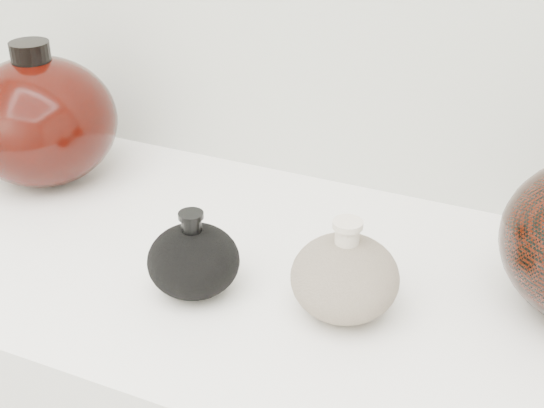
% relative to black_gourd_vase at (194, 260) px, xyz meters
% --- Properties ---
extents(black_gourd_vase, '(0.11, 0.11, 0.10)m').
position_rel_black_gourd_vase_xyz_m(black_gourd_vase, '(0.00, 0.00, 0.00)').
color(black_gourd_vase, black).
rests_on(black_gourd_vase, display_counter).
extents(cream_gourd_vase, '(0.15, 0.15, 0.12)m').
position_rel_black_gourd_vase_xyz_m(cream_gourd_vase, '(0.17, 0.03, 0.01)').
color(cream_gourd_vase, beige).
rests_on(cream_gourd_vase, display_counter).
extents(left_round_pot, '(0.26, 0.26, 0.21)m').
position_rel_black_gourd_vase_xyz_m(left_round_pot, '(-0.34, 0.16, 0.05)').
color(left_round_pot, black).
rests_on(left_round_pot, display_counter).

